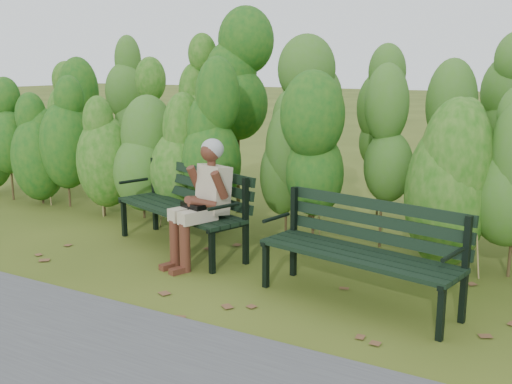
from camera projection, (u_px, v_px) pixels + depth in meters
The scene contains 6 objects.
ground at pixel (237, 280), 5.44m from camera, with size 80.00×80.00×0.00m, color #3B4A15.
hedge_band at pixel (322, 124), 6.76m from camera, with size 11.04×1.67×2.42m.
leaf_litter at pixel (165, 272), 5.62m from camera, with size 5.26×1.92×0.01m.
bench_left at pixel (187, 201), 6.29m from camera, with size 1.81×1.09×0.86m.
bench_right at pixel (364, 243), 4.86m from camera, with size 1.74×0.85×0.84m.
seated_woman at pixel (203, 194), 5.75m from camera, with size 0.54×0.75×1.22m.
Camera 1 is at (2.68, -4.40, 1.93)m, focal length 42.00 mm.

